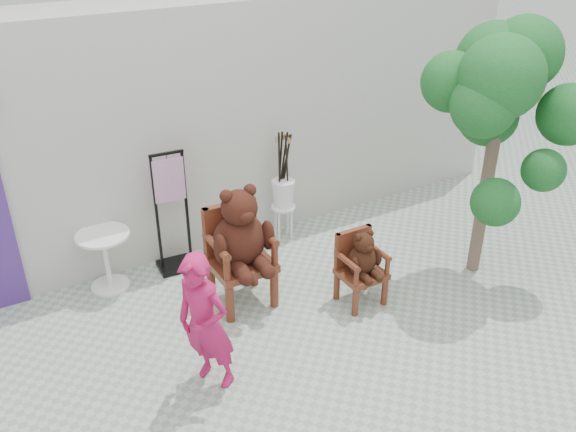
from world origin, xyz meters
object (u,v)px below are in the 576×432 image
object	(u,v)px
tree	(503,91)
person	(206,323)
cafe_table	(106,254)
chair_big	(240,240)
chair_small	(361,261)
display_stand	(173,226)
stool_bucket	(283,193)

from	to	relation	value
tree	person	bearing A→B (deg)	-176.61
cafe_table	tree	size ratio (longest dim) A/B	0.24
chair_big	tree	bearing A→B (deg)	-17.04
chair_small	cafe_table	xyz separation A→B (m)	(-2.34, 1.68, -0.09)
chair_small	tree	xyz separation A→B (m)	(1.58, -0.19, 1.71)
display_stand	stool_bucket	size ratio (longest dim) A/B	1.04
chair_small	display_stand	xyz separation A→B (m)	(-1.52, 1.68, 0.06)
chair_big	person	world-z (taller)	person
chair_big	tree	size ratio (longest dim) A/B	0.48
person	tree	xyz separation A→B (m)	(3.57, 0.21, 1.50)
person	chair_small	bearing A→B (deg)	70.11
chair_big	display_stand	distance (m)	1.12
stool_bucket	chair_small	bearing A→B (deg)	-89.56
person	display_stand	distance (m)	2.13
chair_big	stool_bucket	xyz separation A→B (m)	(1.13, 1.04, -0.16)
chair_small	stool_bucket	distance (m)	1.69
person	cafe_table	world-z (taller)	person
chair_small	stool_bucket	world-z (taller)	stool_bucket
chair_small	tree	bearing A→B (deg)	-6.77
chair_big	stool_bucket	world-z (taller)	stool_bucket
stool_bucket	tree	xyz separation A→B (m)	(1.59, -1.87, 1.59)
cafe_table	tree	xyz separation A→B (m)	(3.92, -1.87, 1.79)
person	display_stand	xyz separation A→B (m)	(0.48, 2.08, -0.15)
person	stool_bucket	distance (m)	2.88
display_stand	cafe_table	bearing A→B (deg)	-176.21
chair_big	person	distance (m)	1.35
chair_small	tree	size ratio (longest dim) A/B	0.30
stool_bucket	person	bearing A→B (deg)	-133.61
chair_small	cafe_table	size ratio (longest dim) A/B	1.27
display_stand	chair_big	bearing A→B (deg)	-65.75
chair_big	chair_small	xyz separation A→B (m)	(1.14, -0.65, -0.27)
chair_small	person	bearing A→B (deg)	-168.68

